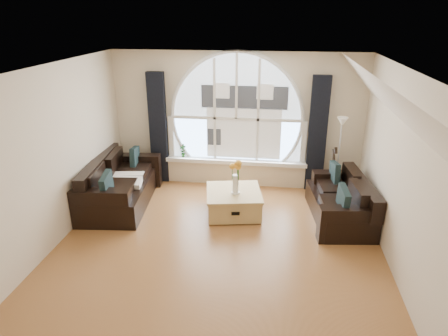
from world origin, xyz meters
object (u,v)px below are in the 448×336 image
coffee_chest (234,201)px  floor_lamp (338,159)px  vase_flowers (236,173)px  sofa_right (340,198)px  potted_plant (183,151)px  sofa_left (121,184)px  guitar (332,172)px

coffee_chest → floor_lamp: (1.88, 0.93, 0.57)m
coffee_chest → vase_flowers: size_ratio=1.36×
sofa_right → potted_plant: potted_plant is taller
sofa_right → floor_lamp: (0.04, 0.88, 0.40)m
sofa_left → guitar: bearing=6.1°
guitar → vase_flowers: bearing=-175.5°
coffee_chest → guitar: bearing=16.6°
vase_flowers → floor_lamp: size_ratio=0.44×
vase_flowers → guitar: 2.04m
sofa_left → sofa_right: sofa_left is taller
sofa_left → vase_flowers: size_ratio=2.81×
sofa_left → guitar: size_ratio=1.86×
sofa_left → potted_plant: sofa_left is taller
sofa_left → guitar: 4.01m
floor_lamp → guitar: size_ratio=1.51×
sofa_left → sofa_right: bearing=-6.4°
sofa_left → guitar: guitar is taller
sofa_left → coffee_chest: 2.13m
floor_lamp → vase_flowers: bearing=-151.4°
vase_flowers → potted_plant: bearing=132.7°
floor_lamp → potted_plant: (-3.10, 0.36, -0.11)m
coffee_chest → floor_lamp: 2.17m
coffee_chest → vase_flowers: bearing=-73.8°
sofa_right → vase_flowers: vase_flowers is taller
vase_flowers → potted_plant: 1.86m
sofa_right → coffee_chest: (-1.84, -0.04, -0.17)m
vase_flowers → sofa_right: bearing=3.9°
vase_flowers → potted_plant: vase_flowers is taller
vase_flowers → floor_lamp: floor_lamp is taller
coffee_chest → potted_plant: 1.83m
sofa_right → potted_plant: 3.32m
vase_flowers → guitar: (1.76, 0.99, -0.29)m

